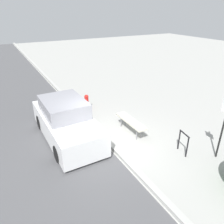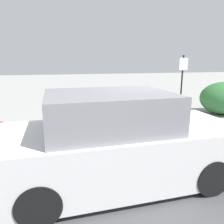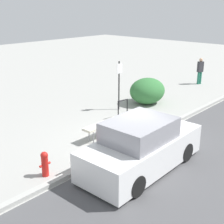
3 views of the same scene
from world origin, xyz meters
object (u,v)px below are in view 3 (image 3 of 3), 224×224
(bench, at_px, (103,125))
(pedestrian, at_px, (200,70))
(bike_rack, at_px, (123,107))
(sign_post, at_px, (119,81))
(parked_car_near, at_px, (142,147))
(fire_hydrant, at_px, (45,163))

(bench, xyz_separation_m, pedestrian, (10.05, 1.29, 0.36))
(bench, distance_m, bike_rack, 2.29)
(sign_post, height_order, pedestrian, sign_post)
(sign_post, distance_m, parked_car_near, 5.72)
(bike_rack, height_order, fire_hydrant, bike_rack)
(pedestrian, distance_m, parked_car_near, 11.60)
(fire_hydrant, distance_m, pedestrian, 13.35)
(bike_rack, xyz_separation_m, parked_car_near, (-3.05, -3.32, 0.20))
(bench, bearing_deg, parked_car_near, -110.07)
(bike_rack, distance_m, pedestrian, 7.94)
(bench, relative_size, bike_rack, 2.12)
(pedestrian, relative_size, parked_car_near, 0.38)
(pedestrian, bearing_deg, bike_rack, -157.75)
(bike_rack, relative_size, sign_post, 0.36)
(pedestrian, bearing_deg, bench, -153.66)
(fire_hydrant, bearing_deg, bench, 12.34)
(sign_post, xyz_separation_m, parked_car_near, (-3.81, -4.21, -0.68))
(pedestrian, height_order, parked_car_near, pedestrian)
(fire_hydrant, bearing_deg, pedestrian, 8.51)
(fire_hydrant, relative_size, pedestrian, 0.47)
(bench, relative_size, pedestrian, 1.08)
(bench, xyz_separation_m, parked_car_near, (-0.91, -2.48, 0.20))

